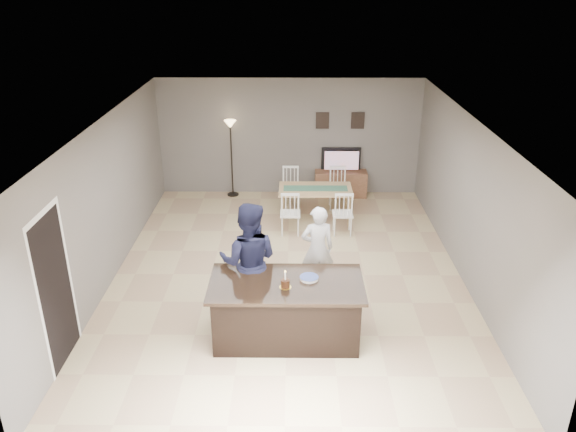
{
  "coord_description": "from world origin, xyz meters",
  "views": [
    {
      "loc": [
        0.09,
        -8.55,
        4.86
      ],
      "look_at": [
        0.01,
        -0.3,
        1.25
      ],
      "focal_mm": 35.0,
      "sensor_mm": 36.0,
      "label": 1
    }
  ],
  "objects_px": {
    "tv_console": "(341,184)",
    "floor_lamp": "(231,138)",
    "kitchen_island": "(286,310)",
    "dining_table": "(315,194)",
    "man": "(249,262)",
    "woman": "(317,249)",
    "birthday_cake": "(285,283)",
    "television": "(341,160)",
    "plate_stack": "(309,278)"
  },
  "relations": [
    {
      "from": "tv_console",
      "to": "birthday_cake",
      "type": "height_order",
      "value": "birthday_cake"
    },
    {
      "from": "television",
      "to": "woman",
      "type": "distance_m",
      "value": 4.35
    },
    {
      "from": "dining_table",
      "to": "floor_lamp",
      "type": "distance_m",
      "value": 2.5
    },
    {
      "from": "kitchen_island",
      "to": "television",
      "type": "bearing_deg",
      "value": 77.99
    },
    {
      "from": "tv_console",
      "to": "television",
      "type": "distance_m",
      "value": 0.57
    },
    {
      "from": "kitchen_island",
      "to": "man",
      "type": "height_order",
      "value": "man"
    },
    {
      "from": "tv_console",
      "to": "floor_lamp",
      "type": "xyz_separation_m",
      "value": [
        -2.53,
        0.02,
        1.09
      ]
    },
    {
      "from": "man",
      "to": "kitchen_island",
      "type": "bearing_deg",
      "value": 140.39
    },
    {
      "from": "television",
      "to": "woman",
      "type": "bearing_deg",
      "value": 80.55
    },
    {
      "from": "floor_lamp",
      "to": "birthday_cake",
      "type": "bearing_deg",
      "value": -77.01
    },
    {
      "from": "man",
      "to": "television",
      "type": "bearing_deg",
      "value": -104.25
    },
    {
      "from": "birthday_cake",
      "to": "tv_console",
      "type": "bearing_deg",
      "value": 77.99
    },
    {
      "from": "television",
      "to": "dining_table",
      "type": "bearing_deg",
      "value": 66.4
    },
    {
      "from": "man",
      "to": "dining_table",
      "type": "height_order",
      "value": "man"
    },
    {
      "from": "birthday_cake",
      "to": "floor_lamp",
      "type": "bearing_deg",
      "value": 102.99
    },
    {
      "from": "man",
      "to": "floor_lamp",
      "type": "bearing_deg",
      "value": -76.47
    },
    {
      "from": "tv_console",
      "to": "floor_lamp",
      "type": "height_order",
      "value": "floor_lamp"
    },
    {
      "from": "tv_console",
      "to": "man",
      "type": "xyz_separation_m",
      "value": [
        -1.76,
        -5.02,
        0.63
      ]
    },
    {
      "from": "kitchen_island",
      "to": "television",
      "type": "distance_m",
      "value": 5.78
    },
    {
      "from": "kitchen_island",
      "to": "birthday_cake",
      "type": "distance_m",
      "value": 0.52
    },
    {
      "from": "birthday_cake",
      "to": "floor_lamp",
      "type": "distance_m",
      "value": 5.88
    },
    {
      "from": "tv_console",
      "to": "woman",
      "type": "distance_m",
      "value": 4.3
    },
    {
      "from": "woman",
      "to": "man",
      "type": "bearing_deg",
      "value": 29.17
    },
    {
      "from": "television",
      "to": "floor_lamp",
      "type": "bearing_deg",
      "value": 1.13
    },
    {
      "from": "woman",
      "to": "man",
      "type": "xyz_separation_m",
      "value": [
        -1.05,
        -0.8,
        0.19
      ]
    },
    {
      "from": "birthday_cake",
      "to": "plate_stack",
      "type": "bearing_deg",
      "value": 33.4
    },
    {
      "from": "woman",
      "to": "birthday_cake",
      "type": "distance_m",
      "value": 1.57
    },
    {
      "from": "television",
      "to": "birthday_cake",
      "type": "height_order",
      "value": "birthday_cake"
    },
    {
      "from": "kitchen_island",
      "to": "tv_console",
      "type": "xyz_separation_m",
      "value": [
        1.2,
        5.57,
        -0.15
      ]
    },
    {
      "from": "man",
      "to": "plate_stack",
      "type": "relative_size",
      "value": 7.03
    },
    {
      "from": "kitchen_island",
      "to": "woman",
      "type": "bearing_deg",
      "value": 70.18
    },
    {
      "from": "television",
      "to": "dining_table",
      "type": "xyz_separation_m",
      "value": [
        -0.65,
        -1.48,
        -0.27
      ]
    },
    {
      "from": "tv_console",
      "to": "floor_lamp",
      "type": "relative_size",
      "value": 0.67
    },
    {
      "from": "kitchen_island",
      "to": "plate_stack",
      "type": "height_order",
      "value": "plate_stack"
    },
    {
      "from": "woman",
      "to": "plate_stack",
      "type": "height_order",
      "value": "woman"
    },
    {
      "from": "television",
      "to": "floor_lamp",
      "type": "relative_size",
      "value": 0.51
    },
    {
      "from": "dining_table",
      "to": "television",
      "type": "bearing_deg",
      "value": 66.37
    },
    {
      "from": "plate_stack",
      "to": "floor_lamp",
      "type": "bearing_deg",
      "value": 106.69
    },
    {
      "from": "floor_lamp",
      "to": "man",
      "type": "bearing_deg",
      "value": -81.31
    },
    {
      "from": "plate_stack",
      "to": "dining_table",
      "type": "xyz_separation_m",
      "value": [
        0.24,
        4.07,
        -0.33
      ]
    },
    {
      "from": "kitchen_island",
      "to": "dining_table",
      "type": "xyz_separation_m",
      "value": [
        0.55,
        4.16,
        0.14
      ]
    },
    {
      "from": "dining_table",
      "to": "floor_lamp",
      "type": "xyz_separation_m",
      "value": [
        -1.89,
        1.43,
        0.8
      ]
    },
    {
      "from": "dining_table",
      "to": "floor_lamp",
      "type": "relative_size",
      "value": 0.95
    },
    {
      "from": "woman",
      "to": "birthday_cake",
      "type": "bearing_deg",
      "value": 63.17
    },
    {
      "from": "tv_console",
      "to": "man",
      "type": "relative_size",
      "value": 0.65
    },
    {
      "from": "birthday_cake",
      "to": "kitchen_island",
      "type": "bearing_deg",
      "value": 84.33
    },
    {
      "from": "tv_console",
      "to": "woman",
      "type": "relative_size",
      "value": 0.81
    },
    {
      "from": "television",
      "to": "plate_stack",
      "type": "xyz_separation_m",
      "value": [
        -0.88,
        -5.55,
        0.06
      ]
    },
    {
      "from": "dining_table",
      "to": "man",
      "type": "bearing_deg",
      "value": -107.18
    },
    {
      "from": "tv_console",
      "to": "dining_table",
      "type": "relative_size",
      "value": 0.7
    }
  ]
}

